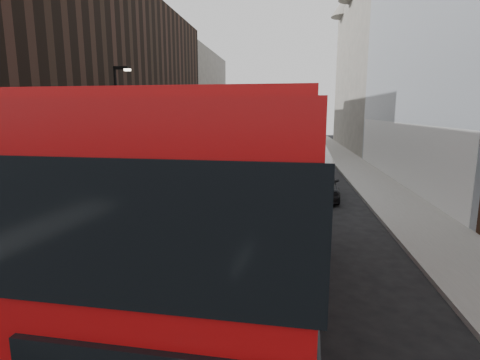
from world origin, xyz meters
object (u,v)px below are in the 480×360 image
(red_bus, at_px, (253,197))
(car_b, at_px, (287,173))
(car_c, at_px, (277,155))
(street_lamp, at_px, (119,116))
(car_a, at_px, (320,183))
(grey_bus, at_px, (296,137))

(red_bus, xyz_separation_m, car_b, (0.70, 14.84, -1.89))
(car_c, bearing_deg, street_lamp, -127.32)
(car_b, height_order, car_c, car_b)
(red_bus, bearing_deg, car_a, 80.97)
(red_bus, distance_m, car_a, 11.98)
(street_lamp, xyz_separation_m, car_c, (9.37, 10.99, -3.48))
(red_bus, distance_m, grey_bus, 33.29)
(grey_bus, relative_size, car_a, 2.19)
(street_lamp, height_order, car_a, street_lamp)
(car_a, relative_size, car_b, 1.08)
(street_lamp, distance_m, red_bus, 16.95)
(red_bus, height_order, car_a, red_bus)
(car_a, bearing_deg, car_b, 120.22)
(car_c, bearing_deg, grey_bus, 81.32)
(red_bus, bearing_deg, street_lamp, 127.61)
(car_a, bearing_deg, street_lamp, 171.34)
(red_bus, distance_m, car_b, 14.98)
(street_lamp, xyz_separation_m, car_b, (10.31, 0.97, -3.48))
(car_a, distance_m, car_b, 3.70)
(red_bus, height_order, car_c, red_bus)
(grey_bus, distance_m, car_b, 18.45)
(street_lamp, relative_size, car_c, 1.45)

